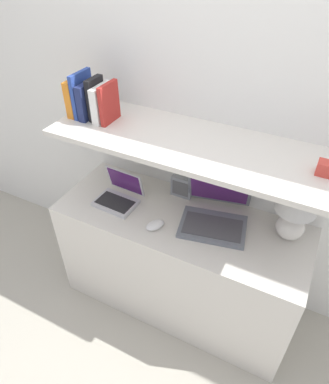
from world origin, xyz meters
name	(u,v)px	position (x,y,z in m)	size (l,w,h in m)	color
ground_plane	(159,330)	(0.00, 0.00, 0.00)	(12.00, 12.00, 0.00)	#B2AD9E
wall_back	(209,120)	(0.00, 0.61, 1.20)	(6.00, 0.05, 2.40)	white
desk	(179,262)	(0.00, 0.27, 0.37)	(1.43, 0.54, 0.75)	silver
back_riser	(199,209)	(0.00, 0.56, 0.59)	(1.43, 0.04, 1.18)	white
shelf	(189,143)	(0.00, 0.34, 1.19)	(1.43, 0.49, 0.03)	silver
table_lamp	(296,209)	(0.56, 0.40, 0.94)	(0.20, 0.20, 0.32)	white
laptop_large	(215,214)	(0.17, 0.33, 0.80)	(0.41, 0.41, 0.25)	slate
laptop_small	(119,196)	(-0.39, 0.24, 0.79)	(0.25, 0.22, 0.18)	silver
computer_mouse	(155,225)	(-0.09, 0.14, 0.76)	(0.11, 0.13, 0.04)	white
router_box	(183,186)	(-0.08, 0.47, 0.81)	(0.13, 0.07, 0.13)	gray
book_orange	(77,97)	(-0.66, 0.34, 1.30)	(0.04, 0.16, 0.20)	orange
book_blue	(82,94)	(-0.62, 0.34, 1.33)	(0.02, 0.16, 0.24)	#284293
book_navy	(89,100)	(-0.58, 0.34, 1.30)	(0.04, 0.17, 0.19)	navy
book_black	(96,99)	(-0.54, 0.34, 1.32)	(0.03, 0.12, 0.22)	black
book_white	(103,103)	(-0.50, 0.34, 1.30)	(0.04, 0.16, 0.19)	silver
book_red	(109,103)	(-0.45, 0.34, 1.31)	(0.03, 0.15, 0.21)	#A82823
shelf_gadget	(326,169)	(0.62, 0.34, 1.24)	(0.08, 0.06, 0.06)	#CC3D33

